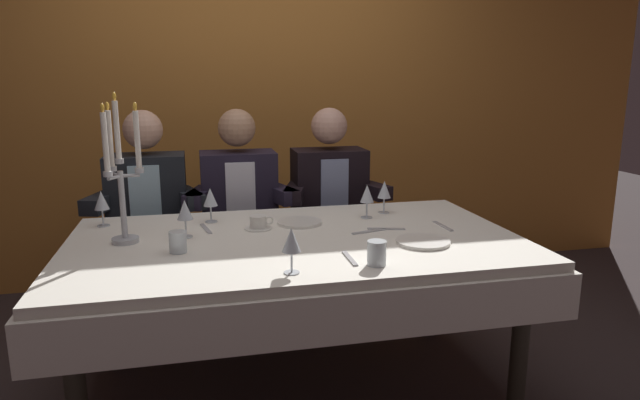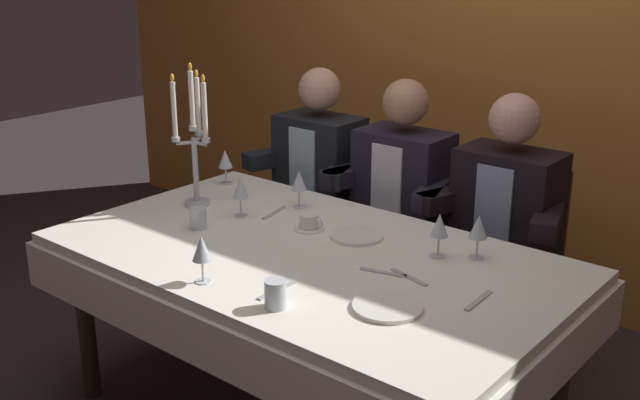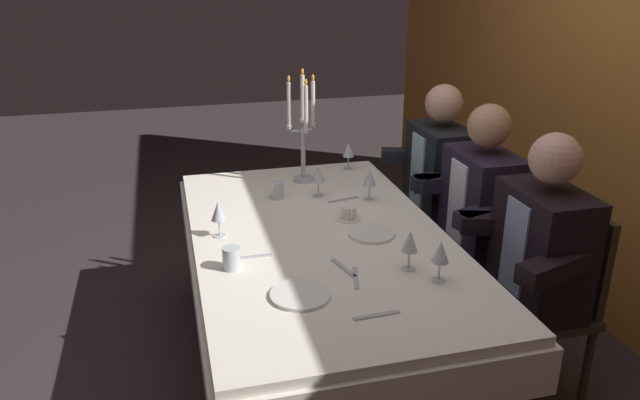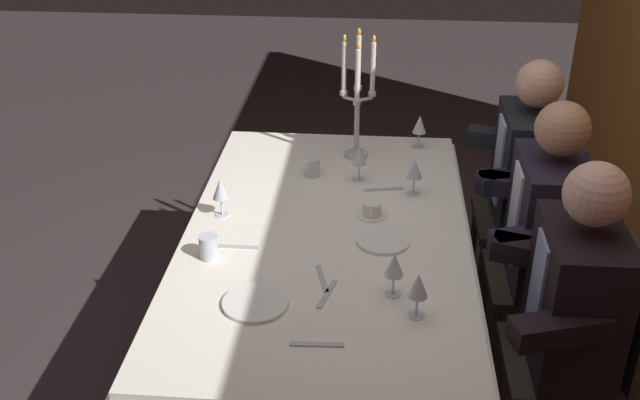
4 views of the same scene
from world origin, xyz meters
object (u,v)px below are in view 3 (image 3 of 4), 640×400
dinner_plate_0 (300,295)px  wine_glass_2 (218,212)px  candelabra (303,132)px  wine_glass_0 (440,253)px  dining_table (320,259)px  wine_glass_3 (348,150)px  water_tumbler_0 (231,258)px  wine_glass_4 (370,178)px  seated_diner_1 (482,203)px  seated_diner_0 (440,172)px  water_tumbler_1 (277,190)px  wine_glass_5 (410,243)px  seated_diner_2 (543,248)px  dinner_plate_1 (371,233)px  coffee_cup_0 (348,213)px  wine_glass_1 (318,175)px

dinner_plate_0 → wine_glass_2: (-0.59, -0.23, 0.11)m
candelabra → wine_glass_0: (1.21, 0.25, -0.16)m
candelabra → wine_glass_0: 1.25m
dining_table → wine_glass_3: 0.94m
wine_glass_3 → water_tumbler_0: size_ratio=1.79×
wine_glass_3 → wine_glass_4: (0.49, -0.04, -0.00)m
dining_table → wine_glass_4: bearing=134.7°
candelabra → seated_diner_1: (0.53, 0.80, -0.28)m
dining_table → seated_diner_1: (-0.17, 0.89, 0.11)m
wine_glass_3 → seated_diner_0: size_ratio=0.13×
water_tumbler_1 → dinner_plate_0: bearing=-5.9°
wine_glass_4 → seated_diner_0: size_ratio=0.13×
wine_glass_5 → dining_table: bearing=-147.0°
candelabra → water_tumbler_1: size_ratio=7.22×
dining_table → seated_diner_2: seated_diner_2 is taller
wine_glass_2 → wine_glass_5: (0.49, 0.69, 0.00)m
dinner_plate_1 → coffee_cup_0: (-0.20, -0.05, 0.02)m
wine_glass_0 → wine_glass_5: (-0.11, -0.08, 0.00)m
water_tumbler_1 → seated_diner_2: bearing=49.3°
water_tumbler_1 → coffee_cup_0: (0.35, 0.27, -0.02)m
wine_glass_5 → water_tumbler_1: 0.96m
wine_glass_0 → wine_glass_2: bearing=-128.4°
wine_glass_3 → coffee_cup_0: (0.69, -0.21, -0.09)m
wine_glass_0 → wine_glass_5: size_ratio=1.00×
coffee_cup_0 → water_tumbler_0: bearing=-58.5°
wine_glass_2 → wine_glass_5: size_ratio=1.00×
wine_glass_4 → seated_diner_0: 0.64m
dining_table → coffee_cup_0: 0.27m
dinner_plate_1 → seated_diner_1: bearing=108.9°
dining_table → seated_diner_1: 0.91m
water_tumbler_0 → water_tumbler_1: water_tumbler_0 is taller
dining_table → wine_glass_5: size_ratio=11.83×
dinner_plate_0 → seated_diner_2: (-0.13, 1.08, -0.01)m
dining_table → seated_diner_2: (0.36, 0.89, 0.11)m
coffee_cup_0 → water_tumbler_1: bearing=-141.8°
candelabra → seated_diner_0: 0.85m
wine_glass_3 → seated_diner_0: 0.54m
water_tumbler_0 → seated_diner_0: bearing=124.5°
dining_table → dinner_plate_1: 0.26m
wine_glass_3 → water_tumbler_0: wine_glass_3 is taller
candelabra → dinner_plate_1: 0.82m
coffee_cup_0 → wine_glass_0: bearing=13.8°
candelabra → seated_diner_0: (0.03, 0.80, -0.28)m
dining_table → wine_glass_2: wine_glass_2 is taller
candelabra → wine_glass_3: size_ratio=3.74×
wine_glass_1 → water_tumbler_0: bearing=-37.7°
dinner_plate_0 → wine_glass_0: bearing=88.2°
dinner_plate_0 → wine_glass_4: 1.01m
seated_diner_2 → candelabra: bearing=-143.1°
wine_glass_0 → wine_glass_3: 1.34m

